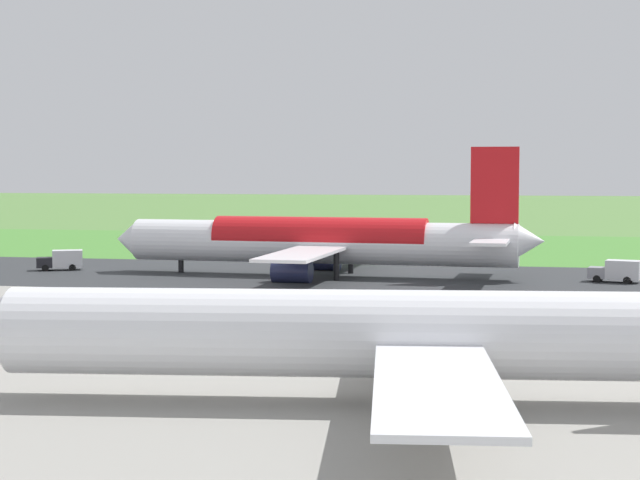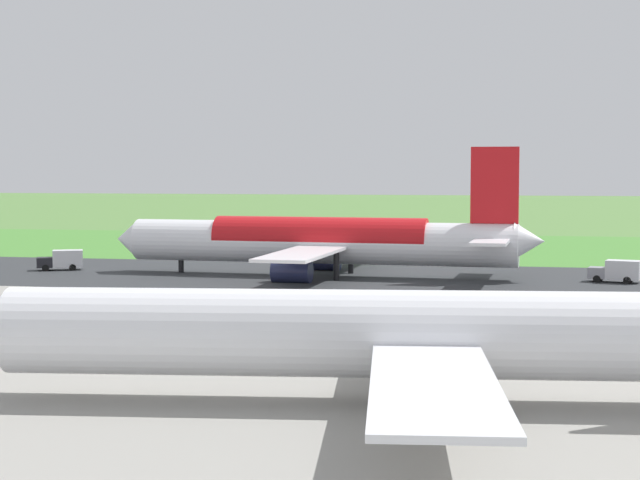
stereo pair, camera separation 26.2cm
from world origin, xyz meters
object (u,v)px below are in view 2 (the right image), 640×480
(airliner_parked_mid, at_px, (413,332))
(airliner_main, at_px, (323,241))
(service_truck_baggage, at_px, (617,271))
(no_stopping_sign, at_px, (434,243))
(service_truck_fuel, at_px, (62,260))
(traffic_cone_orange, at_px, (407,247))

(airliner_parked_mid, bearing_deg, airliner_main, -74.39)
(airliner_parked_mid, height_order, service_truck_baggage, airliner_parked_mid)
(service_truck_baggage, height_order, no_stopping_sign, service_truck_baggage)
(airliner_parked_mid, height_order, no_stopping_sign, airliner_parked_mid)
(airliner_main, bearing_deg, airliner_parked_mid, 105.61)
(service_truck_fuel, bearing_deg, no_stopping_sign, -137.88)
(airliner_main, xyz_separation_m, service_truck_baggage, (-34.80, 0.05, -2.95))
(airliner_main, bearing_deg, no_stopping_sign, -103.66)
(service_truck_fuel, bearing_deg, airliner_parked_mid, 128.77)
(airliner_main, height_order, airliner_parked_mid, airliner_main)
(airliner_main, height_order, traffic_cone_orange, airliner_main)
(traffic_cone_orange, bearing_deg, airliner_main, 83.82)
(airliner_parked_mid, distance_m, traffic_cone_orange, 112.33)
(service_truck_baggage, bearing_deg, no_stopping_sign, -58.90)
(service_truck_baggage, xyz_separation_m, no_stopping_sign, (24.81, -41.13, -0.03))
(no_stopping_sign, xyz_separation_m, traffic_cone_orange, (5.00, -4.92, -1.09))
(service_truck_baggage, distance_m, service_truck_fuel, 69.59)
(airliner_main, bearing_deg, service_truck_fuel, -0.99)
(airliner_parked_mid, height_order, traffic_cone_orange, airliner_parked_mid)
(service_truck_fuel, xyz_separation_m, no_stopping_sign, (-44.77, -40.48, -0.03))
(airliner_main, xyz_separation_m, airliner_parked_mid, (-18.29, 65.48, -0.26))
(no_stopping_sign, bearing_deg, service_truck_fuel, 42.12)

